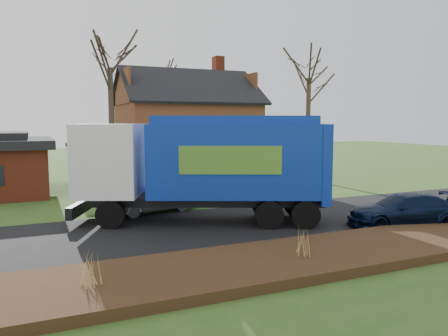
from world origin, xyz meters
name	(u,v)px	position (x,y,z in m)	size (l,w,h in m)	color
ground	(247,224)	(0.00, 0.00, 0.00)	(120.00, 120.00, 0.00)	#2B521B
road	(247,223)	(0.00, 0.00, 0.01)	(80.00, 7.00, 0.02)	black
mulch_verge	(323,255)	(0.00, -5.30, 0.15)	(80.00, 3.50, 0.30)	black
main_house	(179,126)	(1.49, 13.91, 4.03)	(12.95, 8.95, 9.26)	beige
garbage_truck	(208,162)	(-1.43, 0.93, 2.63)	(10.89, 6.93, 4.57)	black
silver_sedan	(152,197)	(-3.13, 3.92, 0.72)	(1.53, 4.37, 1.44)	#97999E
navy_wagon	(404,210)	(5.74, -3.03, 0.68)	(1.92, 4.72, 1.37)	black
tree_front_west	(109,48)	(-4.09, 9.10, 8.41)	(3.43, 3.43, 10.20)	#382B21
tree_front_east	(309,61)	(10.43, 10.84, 8.70)	(3.85, 3.85, 10.71)	#413527
tree_back	(164,69)	(2.85, 22.53, 9.00)	(3.41, 3.41, 10.80)	#403626
grass_clump_west	(91,269)	(-7.04, -5.46, 0.72)	(0.32, 0.26, 0.84)	tan
grass_clump_mid	(303,242)	(-0.92, -5.57, 0.75)	(0.32, 0.26, 0.89)	#AE8C4C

